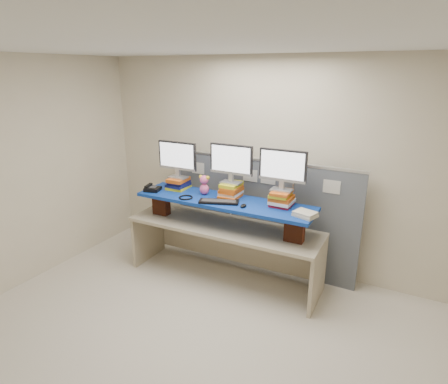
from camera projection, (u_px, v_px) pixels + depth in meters
The scene contains 18 objects.
room at pixel (184, 214), 3.30m from camera, with size 5.00×4.00×2.80m.
cubicle_partition at pixel (260, 215), 4.99m from camera, with size 2.60×0.06×1.53m.
desk at pixel (224, 236), 4.75m from camera, with size 2.49×0.77×0.75m.
brick_pier_left at pixel (161, 204), 5.01m from camera, with size 0.22×0.12×0.30m, color #622915.
brick_pier_right at pixel (295, 229), 4.21m from camera, with size 0.22×0.12×0.30m, color #622915.
blue_board at pixel (224, 201), 4.60m from camera, with size 2.25×0.56×0.04m, color navy.
book_stack_left at pixel (178, 183), 5.00m from camera, with size 0.27×0.32×0.15m.
book_stack_center at pixel (231, 190), 4.66m from camera, with size 0.25×0.31×0.19m.
book_stack_right at pixel (281, 198), 4.37m from camera, with size 0.26×0.31×0.19m.
monitor_left at pixel (177, 158), 4.89m from camera, with size 0.56×0.16×0.48m.
monitor_center at pixel (231, 161), 4.54m from camera, with size 0.56×0.16×0.48m.
monitor_right at pixel (283, 168), 4.25m from camera, with size 0.56×0.16×0.48m.
keyboard at pixel (219, 202), 4.49m from camera, with size 0.50×0.31×0.03m.
mouse at pixel (243, 206), 4.35m from camera, with size 0.06×0.11×0.03m, color black.
desk_phone at pixel (152, 189), 4.93m from camera, with size 0.23×0.22×0.08m.
headset at pixel (186, 197), 4.65m from camera, with size 0.18×0.18×0.02m, color black.
plush_toy at pixel (204, 185), 4.75m from camera, with size 0.15×0.11×0.25m.
binder_stack at pixel (305, 214), 4.07m from camera, with size 0.28×0.24×0.06m.
Camera 1 is at (1.77, -2.54, 2.61)m, focal length 30.00 mm.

